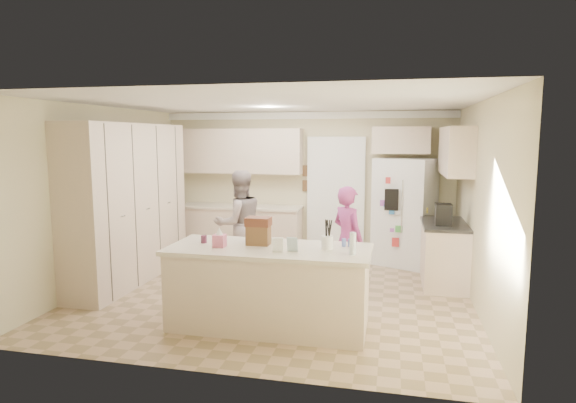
% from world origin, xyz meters
% --- Properties ---
extents(floor, '(5.20, 4.60, 0.02)m').
position_xyz_m(floor, '(0.00, 0.00, -0.01)').
color(floor, tan).
rests_on(floor, ground).
extents(ceiling, '(5.20, 4.60, 0.02)m').
position_xyz_m(ceiling, '(0.00, 0.00, 2.61)').
color(ceiling, white).
rests_on(ceiling, wall_back).
extents(wall_back, '(5.20, 0.02, 2.60)m').
position_xyz_m(wall_back, '(0.00, 2.31, 1.30)').
color(wall_back, beige).
rests_on(wall_back, ground).
extents(wall_front, '(5.20, 0.02, 2.60)m').
position_xyz_m(wall_front, '(0.00, -2.31, 1.30)').
color(wall_front, beige).
rests_on(wall_front, ground).
extents(wall_left, '(0.02, 4.60, 2.60)m').
position_xyz_m(wall_left, '(-2.61, 0.00, 1.30)').
color(wall_left, beige).
rests_on(wall_left, ground).
extents(wall_right, '(0.02, 4.60, 2.60)m').
position_xyz_m(wall_right, '(2.61, 0.00, 1.30)').
color(wall_right, beige).
rests_on(wall_right, ground).
extents(crown_back, '(5.20, 0.08, 0.12)m').
position_xyz_m(crown_back, '(0.00, 2.26, 2.53)').
color(crown_back, white).
rests_on(crown_back, wall_back).
extents(pantry_bank, '(0.60, 2.60, 2.35)m').
position_xyz_m(pantry_bank, '(-2.30, 0.20, 1.18)').
color(pantry_bank, beige).
rests_on(pantry_bank, floor).
extents(back_base_cab, '(2.20, 0.60, 0.88)m').
position_xyz_m(back_base_cab, '(-1.15, 2.00, 0.44)').
color(back_base_cab, beige).
rests_on(back_base_cab, floor).
extents(back_countertop, '(2.24, 0.63, 0.04)m').
position_xyz_m(back_countertop, '(-1.15, 1.99, 0.90)').
color(back_countertop, beige).
rests_on(back_countertop, back_base_cab).
extents(back_upper_cab, '(2.20, 0.35, 0.80)m').
position_xyz_m(back_upper_cab, '(-1.15, 2.12, 1.90)').
color(back_upper_cab, beige).
rests_on(back_upper_cab, wall_back).
extents(doorway_opening, '(0.90, 0.06, 2.10)m').
position_xyz_m(doorway_opening, '(0.55, 2.28, 1.05)').
color(doorway_opening, black).
rests_on(doorway_opening, floor).
extents(doorway_casing, '(1.02, 0.03, 2.22)m').
position_xyz_m(doorway_casing, '(0.55, 2.24, 1.05)').
color(doorway_casing, white).
rests_on(doorway_casing, floor).
extents(wall_frame_upper, '(0.15, 0.02, 0.20)m').
position_xyz_m(wall_frame_upper, '(0.02, 2.27, 1.55)').
color(wall_frame_upper, brown).
rests_on(wall_frame_upper, wall_back).
extents(wall_frame_lower, '(0.15, 0.02, 0.20)m').
position_xyz_m(wall_frame_lower, '(0.02, 2.27, 1.28)').
color(wall_frame_lower, brown).
rests_on(wall_frame_lower, wall_back).
extents(refrigerator, '(1.11, 1.01, 1.80)m').
position_xyz_m(refrigerator, '(1.75, 2.01, 0.90)').
color(refrigerator, white).
rests_on(refrigerator, floor).
extents(fridge_seam, '(0.02, 0.02, 1.78)m').
position_xyz_m(fridge_seam, '(1.75, 1.65, 0.90)').
color(fridge_seam, gray).
rests_on(fridge_seam, refrigerator).
extents(fridge_dispenser, '(0.22, 0.03, 0.35)m').
position_xyz_m(fridge_dispenser, '(1.53, 1.64, 1.15)').
color(fridge_dispenser, black).
rests_on(fridge_dispenser, refrigerator).
extents(fridge_handle_l, '(0.02, 0.02, 0.85)m').
position_xyz_m(fridge_handle_l, '(1.70, 1.64, 1.05)').
color(fridge_handle_l, silver).
rests_on(fridge_handle_l, refrigerator).
extents(fridge_handle_r, '(0.02, 0.02, 0.85)m').
position_xyz_m(fridge_handle_r, '(1.80, 1.64, 1.05)').
color(fridge_handle_r, silver).
rests_on(fridge_handle_r, refrigerator).
extents(over_fridge_cab, '(0.95, 0.35, 0.45)m').
position_xyz_m(over_fridge_cab, '(1.65, 2.12, 2.10)').
color(over_fridge_cab, beige).
rests_on(over_fridge_cab, wall_back).
extents(right_base_cab, '(0.60, 1.20, 0.88)m').
position_xyz_m(right_base_cab, '(2.30, 1.00, 0.44)').
color(right_base_cab, beige).
rests_on(right_base_cab, floor).
extents(right_countertop, '(0.63, 1.24, 0.04)m').
position_xyz_m(right_countertop, '(2.29, 1.00, 0.90)').
color(right_countertop, '#2D2B28').
rests_on(right_countertop, right_base_cab).
extents(right_upper_cab, '(0.35, 1.50, 0.70)m').
position_xyz_m(right_upper_cab, '(2.43, 1.20, 1.95)').
color(right_upper_cab, beige).
rests_on(right_upper_cab, wall_right).
extents(coffee_maker, '(0.22, 0.28, 0.30)m').
position_xyz_m(coffee_maker, '(2.25, 0.80, 1.07)').
color(coffee_maker, black).
rests_on(coffee_maker, right_countertop).
extents(island_base, '(2.20, 0.90, 0.88)m').
position_xyz_m(island_base, '(0.20, -1.10, 0.44)').
color(island_base, beige).
rests_on(island_base, floor).
extents(island_top, '(2.28, 0.96, 0.05)m').
position_xyz_m(island_top, '(0.20, -1.10, 0.90)').
color(island_top, beige).
rests_on(island_top, island_base).
extents(utensil_crock, '(0.13, 0.13, 0.15)m').
position_xyz_m(utensil_crock, '(0.85, -1.05, 1.00)').
color(utensil_crock, white).
rests_on(utensil_crock, island_top).
extents(tissue_box, '(0.13, 0.13, 0.14)m').
position_xyz_m(tissue_box, '(-0.35, -1.20, 1.00)').
color(tissue_box, '#D5658B').
rests_on(tissue_box, island_top).
extents(tissue_plume, '(0.08, 0.08, 0.08)m').
position_xyz_m(tissue_plume, '(-0.35, -1.20, 1.10)').
color(tissue_plume, white).
rests_on(tissue_plume, tissue_box).
extents(dollhouse_body, '(0.26, 0.18, 0.22)m').
position_xyz_m(dollhouse_body, '(0.05, -1.00, 1.04)').
color(dollhouse_body, brown).
rests_on(dollhouse_body, island_top).
extents(dollhouse_roof, '(0.28, 0.20, 0.10)m').
position_xyz_m(dollhouse_roof, '(0.05, -1.00, 1.20)').
color(dollhouse_roof, '#592D1E').
rests_on(dollhouse_roof, dollhouse_body).
extents(jam_jar, '(0.07, 0.07, 0.09)m').
position_xyz_m(jam_jar, '(-0.60, -1.05, 0.97)').
color(jam_jar, '#59263F').
rests_on(jam_jar, island_top).
extents(greeting_card_a, '(0.12, 0.06, 0.16)m').
position_xyz_m(greeting_card_a, '(0.35, -1.30, 1.01)').
color(greeting_card_a, white).
rests_on(greeting_card_a, island_top).
extents(greeting_card_b, '(0.12, 0.05, 0.16)m').
position_xyz_m(greeting_card_b, '(0.50, -1.25, 1.01)').
color(greeting_card_b, silver).
rests_on(greeting_card_b, island_top).
extents(water_bottle, '(0.07, 0.07, 0.24)m').
position_xyz_m(water_bottle, '(1.15, -1.25, 1.04)').
color(water_bottle, silver).
rests_on(water_bottle, island_top).
extents(shaker_salt, '(0.05, 0.05, 0.09)m').
position_xyz_m(shaker_salt, '(1.02, -0.88, 0.97)').
color(shaker_salt, '#4A5DA5').
rests_on(shaker_salt, island_top).
extents(shaker_pepper, '(0.05, 0.05, 0.09)m').
position_xyz_m(shaker_pepper, '(1.09, -0.88, 0.97)').
color(shaker_pepper, '#4A5DA5').
rests_on(shaker_pepper, island_top).
extents(teen_boy, '(1.02, 1.00, 1.65)m').
position_xyz_m(teen_boy, '(-0.76, 0.75, 0.83)').
color(teen_boy, gray).
rests_on(teen_boy, floor).
extents(teen_girl, '(0.64, 0.63, 1.49)m').
position_xyz_m(teen_girl, '(0.95, 0.39, 0.74)').
color(teen_girl, '#B03F8F').
rests_on(teen_girl, floor).
extents(fridge_magnets, '(0.76, 0.02, 1.44)m').
position_xyz_m(fridge_magnets, '(1.75, 1.65, 0.90)').
color(fridge_magnets, tan).
rests_on(fridge_magnets, refrigerator).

